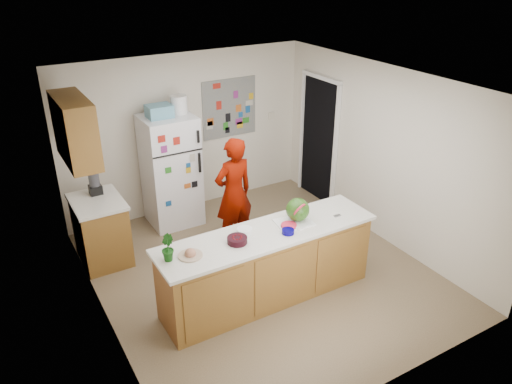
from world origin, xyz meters
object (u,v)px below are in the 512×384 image
refrigerator (171,171)px  watermelon (298,210)px  cherry_bowl (237,240)px  person (234,193)px

refrigerator → watermelon: bearing=-73.5°
watermelon → cherry_bowl: watermelon is taller
watermelon → cherry_bowl: 0.87m
person → cherry_bowl: (-0.66, -1.31, 0.14)m
person → watermelon: bearing=93.6°
person → cherry_bowl: bearing=57.9°
cherry_bowl → refrigerator: bearing=86.0°
watermelon → cherry_bowl: bearing=-175.2°
refrigerator → person: (0.49, -1.09, -0.04)m
refrigerator → person: size_ratio=1.05×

